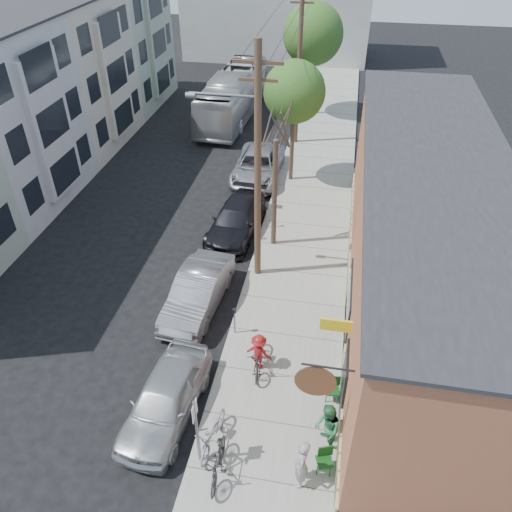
% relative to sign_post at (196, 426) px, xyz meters
% --- Properties ---
extents(ground, '(120.00, 120.00, 0.00)m').
position_rel_sign_post_xyz_m(ground, '(-2.35, 3.70, -1.83)').
color(ground, black).
extents(sidewalk, '(4.50, 58.00, 0.15)m').
position_rel_sign_post_xyz_m(sidewalk, '(1.90, 14.70, -1.76)').
color(sidewalk, gray).
rests_on(sidewalk, ground).
extents(cafe_building, '(6.60, 20.20, 6.61)m').
position_rel_sign_post_xyz_m(cafe_building, '(6.64, 8.69, 1.47)').
color(cafe_building, '#A25A3C').
rests_on(cafe_building, ground).
extents(apartment_row, '(6.30, 32.00, 9.00)m').
position_rel_sign_post_xyz_m(apartment_row, '(-14.20, 17.70, 2.67)').
color(apartment_row, '#A0B094').
rests_on(apartment_row, ground).
extents(sign_post, '(0.07, 0.45, 2.80)m').
position_rel_sign_post_xyz_m(sign_post, '(0.00, 0.00, 0.00)').
color(sign_post, slate).
rests_on(sign_post, sidewalk).
extents(parking_meter_near, '(0.14, 0.14, 1.24)m').
position_rel_sign_post_xyz_m(parking_meter_near, '(-0.10, 5.46, -0.85)').
color(parking_meter_near, slate).
rests_on(parking_meter_near, sidewalk).
extents(parking_meter_far, '(0.14, 0.14, 1.24)m').
position_rel_sign_post_xyz_m(parking_meter_far, '(-0.10, 13.08, -0.85)').
color(parking_meter_far, slate).
rests_on(parking_meter_far, sidewalk).
extents(utility_pole_near, '(3.57, 0.28, 10.00)m').
position_rel_sign_post_xyz_m(utility_pole_near, '(0.04, 9.34, 3.58)').
color(utility_pole_near, '#503A28').
rests_on(utility_pole_near, sidewalk).
extents(utility_pole_far, '(1.80, 0.28, 10.00)m').
position_rel_sign_post_xyz_m(utility_pole_far, '(0.10, 23.97, 3.51)').
color(utility_pole_far, '#503A28').
rests_on(utility_pole_far, sidewalk).
extents(tree_bare, '(0.24, 0.24, 5.36)m').
position_rel_sign_post_xyz_m(tree_bare, '(0.45, 11.77, 1.00)').
color(tree_bare, '#44392C').
rests_on(tree_bare, sidewalk).
extents(tree_leafy_mid, '(3.35, 3.35, 6.87)m').
position_rel_sign_post_xyz_m(tree_leafy_mid, '(0.45, 18.54, 3.49)').
color(tree_leafy_mid, '#44392C').
rests_on(tree_leafy_mid, sidewalk).
extents(tree_leafy_far, '(4.25, 4.25, 7.82)m').
position_rel_sign_post_xyz_m(tree_leafy_far, '(0.45, 29.41, 4.00)').
color(tree_leafy_far, '#44392C').
rests_on(tree_leafy_far, sidewalk).
extents(patio_chair_a, '(0.57, 0.57, 0.88)m').
position_rel_sign_post_xyz_m(patio_chair_a, '(3.80, 2.99, -1.24)').
color(patio_chair_a, '#134516').
rests_on(patio_chair_a, sidewalk).
extents(patio_chair_b, '(0.64, 0.64, 0.88)m').
position_rel_sign_post_xyz_m(patio_chair_b, '(3.72, 0.34, -1.24)').
color(patio_chair_b, '#134516').
rests_on(patio_chair_b, sidewalk).
extents(patron_grey, '(0.50, 0.72, 1.88)m').
position_rel_sign_post_xyz_m(patron_grey, '(3.05, -0.18, -0.74)').
color(patron_grey, gray).
rests_on(patron_grey, sidewalk).
extents(patron_green, '(0.89, 1.04, 1.88)m').
position_rel_sign_post_xyz_m(patron_green, '(3.70, 1.12, -0.74)').
color(patron_green, '#2C6F42').
rests_on(patron_green, sidewalk).
extents(cyclist, '(1.08, 0.78, 1.51)m').
position_rel_sign_post_xyz_m(cyclist, '(1.11, 3.94, -0.93)').
color(cyclist, maroon).
rests_on(cyclist, sidewalk).
extents(cyclist_bike, '(0.94, 2.17, 1.10)m').
position_rel_sign_post_xyz_m(cyclist_bike, '(1.11, 3.94, -1.13)').
color(cyclist_bike, black).
rests_on(cyclist_bike, sidewalk).
extents(parked_bike_a, '(0.61, 1.96, 1.17)m').
position_rel_sign_post_xyz_m(parked_bike_a, '(0.66, -0.32, -1.10)').
color(parked_bike_a, black).
rests_on(parked_bike_a, sidewalk).
extents(parked_bike_b, '(0.93, 2.09, 1.07)m').
position_rel_sign_post_xyz_m(parked_bike_b, '(0.28, 0.61, -1.15)').
color(parked_bike_b, gray).
rests_on(parked_bike_b, sidewalk).
extents(car_0, '(2.30, 4.85, 1.60)m').
position_rel_sign_post_xyz_m(car_0, '(-1.55, 1.51, -1.03)').
color(car_0, '#ABAEB3').
rests_on(car_0, ground).
extents(car_1, '(2.14, 5.07, 1.63)m').
position_rel_sign_post_xyz_m(car_1, '(-1.94, 6.83, -1.02)').
color(car_1, gray).
rests_on(car_1, ground).
extents(car_2, '(2.61, 5.46, 1.54)m').
position_rel_sign_post_xyz_m(car_2, '(-1.55, 12.53, -1.06)').
color(car_2, black).
rests_on(car_2, ground).
extents(car_3, '(2.67, 5.77, 1.60)m').
position_rel_sign_post_xyz_m(car_3, '(-1.55, 18.56, -1.03)').
color(car_3, '#A4A3AB').
rests_on(car_3, ground).
extents(bus, '(3.24, 11.96, 3.30)m').
position_rel_sign_post_xyz_m(bus, '(-5.09, 28.07, -0.18)').
color(bus, silver).
rests_on(bus, ground).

